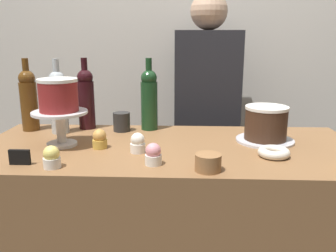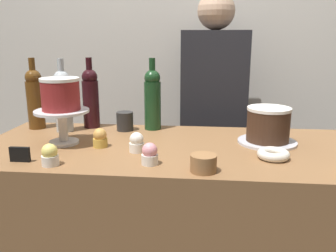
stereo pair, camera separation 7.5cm
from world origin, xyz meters
name	(u,v)px [view 1 (the left image)]	position (x,y,z in m)	size (l,w,h in m)	color
back_wall	(175,48)	(0.00, 0.90, 1.30)	(6.00, 0.05, 2.60)	silver
display_counter	(168,252)	(0.00, 0.00, 0.47)	(1.49, 0.65, 0.95)	brown
cake_stand_pedestal	(60,122)	(-0.42, -0.01, 1.04)	(0.21, 0.21, 0.14)	silver
white_layer_cake	(58,95)	(-0.42, -0.01, 1.15)	(0.15, 0.15, 0.12)	maroon
silver_serving_platter	(265,140)	(0.39, 0.08, 0.95)	(0.23, 0.23, 0.01)	silver
chocolate_round_cake	(266,123)	(0.39, 0.08, 1.03)	(0.17, 0.17, 0.14)	#3D2619
wine_bottle_clear	(58,101)	(-0.49, 0.18, 1.09)	(0.08, 0.08, 0.33)	#B2BCC1
wine_bottle_dark_red	(86,98)	(-0.39, 0.26, 1.09)	(0.08, 0.08, 0.33)	black
wine_bottle_amber	(29,99)	(-0.64, 0.22, 1.09)	(0.08, 0.08, 0.33)	#5B3814
wine_bottle_green	(149,98)	(-0.10, 0.26, 1.09)	(0.08, 0.08, 0.33)	#193D1E
cupcake_vanilla	(138,143)	(-0.11, -0.08, 0.98)	(0.06, 0.06, 0.07)	white
cupcake_strawberry	(153,155)	(-0.04, -0.21, 0.98)	(0.06, 0.06, 0.07)	white
cupcake_lemon	(52,157)	(-0.37, -0.25, 0.98)	(0.06, 0.06, 0.07)	white
cupcake_caramel	(100,139)	(-0.26, -0.04, 0.98)	(0.06, 0.06, 0.07)	gold
donut_sugar	(274,152)	(0.38, -0.11, 0.97)	(0.11, 0.11, 0.03)	silver
cookie_stack	(208,162)	(0.14, -0.26, 0.98)	(0.08, 0.08, 0.06)	olive
price_sign_chalkboard	(20,157)	(-0.48, -0.23, 0.98)	(0.07, 0.01, 0.05)	black
coffee_cup_ceramic	(122,122)	(-0.22, 0.22, 0.99)	(0.08, 0.08, 0.09)	#282828
barista_figure	(206,131)	(0.19, 0.65, 0.84)	(0.36, 0.22, 1.60)	black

